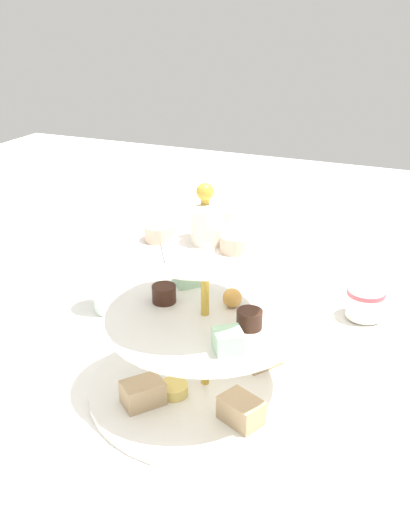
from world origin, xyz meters
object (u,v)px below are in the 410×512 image
at_px(teacup_with_saucer, 365,305).
at_px(water_glass_mid_back, 111,280).
at_px(water_glass_short_left, 272,272).
at_px(tiered_serving_stand, 205,334).

distance_m(teacup_with_saucer, water_glass_mid_back, 0.40).
distance_m(water_glass_short_left, teacup_with_saucer, 0.16).
relative_size(water_glass_short_left, teacup_with_saucer, 0.90).
bearing_deg(tiered_serving_stand, water_glass_mid_back, -122.18).
height_order(water_glass_short_left, water_glass_mid_back, water_glass_mid_back).
relative_size(tiered_serving_stand, water_glass_mid_back, 2.88).
height_order(teacup_with_saucer, water_glass_mid_back, water_glass_mid_back).
bearing_deg(tiered_serving_stand, water_glass_short_left, -179.39).
bearing_deg(teacup_with_saucer, tiered_serving_stand, -30.38).
height_order(tiered_serving_stand, water_glass_short_left, tiered_serving_stand).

